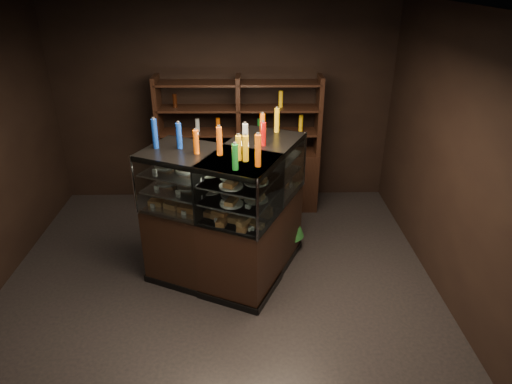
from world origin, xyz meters
TOP-DOWN VIEW (x-y plane):
  - ground at (0.00, 0.00)m, footprint 5.00×5.00m
  - room_shell at (0.00, 0.00)m, footprint 5.02×5.02m
  - display_case at (0.17, 0.30)m, footprint 1.93×1.63m
  - food_display at (0.17, 0.30)m, footprint 1.49×1.28m
  - bottles_top at (0.17, 0.30)m, footprint 1.32×1.14m
  - potted_conifer at (0.87, 0.87)m, footprint 0.40×0.40m
  - back_shelving at (0.23, 2.05)m, footprint 2.32×0.45m

SIDE VIEW (x-z plane):
  - ground at x=0.00m, z-range 0.00..0.00m
  - potted_conifer at x=0.87m, z-range 0.06..0.92m
  - display_case at x=0.17m, z-range -0.27..1.32m
  - back_shelving at x=0.23m, z-range -0.39..1.61m
  - food_display at x=0.17m, z-range 0.96..1.44m
  - bottles_top at x=0.17m, z-range 1.58..1.88m
  - room_shell at x=0.00m, z-range 0.44..3.45m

